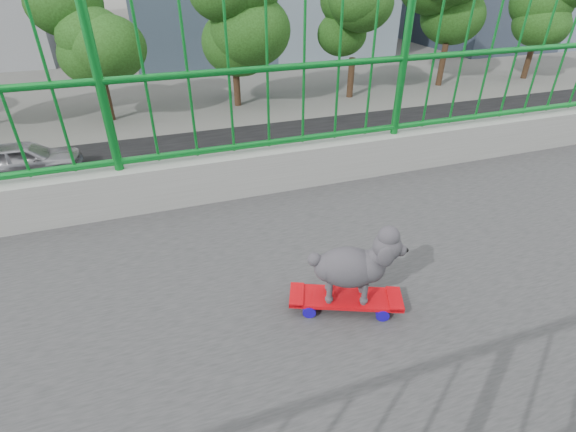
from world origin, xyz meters
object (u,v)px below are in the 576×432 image
Objects in this scene: car_2 at (509,154)px; car_3 at (348,148)px; skateboard at (345,299)px; poodle at (354,264)px; car_1 at (552,188)px; car_4 at (25,159)px; car_6 at (98,277)px.

car_2 reaches higher than car_3.
poodle is at bearing 90.00° from skateboard.
car_1 is at bearing -137.64° from car_3.
car_1 is 0.92× the size of car_4.
car_3 is at bearing 175.17° from poodle.
car_6 is at bearing -160.42° from car_4.
skateboard reaches higher than car_2.
skateboard reaches higher than car_1.
car_2 is 22.00m from car_4.
car_3 is 0.99× the size of car_4.
skateboard is 0.22m from poodle.
car_3 is at bearing 120.31° from car_6.
car_3 is at bearing 64.41° from car_2.
skateboard is 1.34× the size of poodle.
car_3 is (-3.20, -6.68, -0.06)m from car_2.
skateboard is at bearing -161.27° from car_4.
car_4 is (-18.72, -6.35, -6.26)m from skateboard.
car_4 reaches higher than car_3.
car_3 is 12.68m from car_6.
car_1 is 0.86× the size of car_6.
car_2 is 1.12× the size of car_4.
poodle is at bearing -161.22° from car_4.
car_2 is (-3.20, 0.85, 0.02)m from car_1.
skateboard is 20.73m from car_4.
car_4 is (-18.73, -6.37, -6.47)m from poodle.
car_6 is at bearing 120.31° from car_3.
skateboard is at bearing 17.83° from car_6.
car_1 is 16.78m from car_6.
skateboard is 20.19m from car_2.
car_3 is at bearing 175.09° from skateboard.
skateboard is 0.11× the size of car_6.
skateboard is at bearing 129.97° from car_2.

